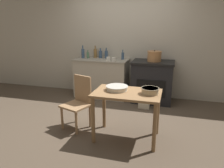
% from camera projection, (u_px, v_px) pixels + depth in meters
% --- Properties ---
extents(ground_plane, '(14.00, 14.00, 0.00)m').
position_uv_depth(ground_plane, '(107.00, 120.00, 4.03)').
color(ground_plane, brown).
extents(wall_back, '(8.00, 0.07, 2.55)m').
position_uv_depth(wall_back, '(126.00, 42.00, 5.15)').
color(wall_back, beige).
rests_on(wall_back, ground_plane).
extents(counter_cabinet, '(1.25, 0.62, 0.90)m').
position_uv_depth(counter_cabinet, '(102.00, 78.00, 5.20)').
color(counter_cabinet, '#B2A893').
rests_on(counter_cabinet, ground_plane).
extents(stove, '(0.91, 0.67, 0.92)m').
position_uv_depth(stove, '(152.00, 81.00, 4.87)').
color(stove, black).
rests_on(stove, ground_plane).
extents(work_table, '(0.98, 0.62, 0.75)m').
position_uv_depth(work_table, '(127.00, 100.00, 3.23)').
color(work_table, '#997047').
rests_on(work_table, ground_plane).
extents(chair, '(0.51, 0.51, 0.88)m').
position_uv_depth(chair, '(79.00, 101.00, 3.65)').
color(chair, '#A87F56').
rests_on(chair, ground_plane).
extents(flour_sack, '(0.23, 0.16, 0.34)m').
position_uv_depth(flour_sack, '(144.00, 100.00, 4.54)').
color(flour_sack, beige).
rests_on(flour_sack, ground_plane).
extents(stock_pot, '(0.31, 0.31, 0.24)m').
position_uv_depth(stock_pot, '(154.00, 56.00, 4.69)').
color(stock_pot, '#B77A47').
rests_on(stock_pot, stove).
extents(mixing_bowl_large, '(0.34, 0.34, 0.07)m').
position_uv_depth(mixing_bowl_large, '(117.00, 88.00, 3.28)').
color(mixing_bowl_large, silver).
rests_on(mixing_bowl_large, work_table).
extents(mixing_bowl_small, '(0.26, 0.26, 0.09)m').
position_uv_depth(mixing_bowl_small, '(150.00, 90.00, 3.11)').
color(mixing_bowl_small, tan).
rests_on(mixing_bowl_small, work_table).
extents(bottle_far_left, '(0.08, 0.08, 0.29)m').
position_uv_depth(bottle_far_left, '(95.00, 53.00, 5.26)').
color(bottle_far_left, olive).
rests_on(bottle_far_left, counter_cabinet).
extents(bottle_left, '(0.08, 0.08, 0.23)m').
position_uv_depth(bottle_left, '(100.00, 54.00, 5.22)').
color(bottle_left, '#3D5675').
rests_on(bottle_left, counter_cabinet).
extents(bottle_mid_left, '(0.06, 0.06, 0.22)m').
position_uv_depth(bottle_mid_left, '(123.00, 56.00, 5.01)').
color(bottle_mid_left, '#3D5675').
rests_on(bottle_mid_left, counter_cabinet).
extents(bottle_center_left, '(0.07, 0.07, 0.30)m').
position_uv_depth(bottle_center_left, '(83.00, 53.00, 5.21)').
color(bottle_center_left, '#3D5675').
rests_on(bottle_center_left, counter_cabinet).
extents(bottle_center, '(0.06, 0.06, 0.19)m').
position_uv_depth(bottle_center, '(88.00, 55.00, 5.20)').
color(bottle_center, '#517F5B').
rests_on(bottle_center, counter_cabinet).
extents(bottle_center_right, '(0.08, 0.08, 0.25)m').
position_uv_depth(bottle_center_right, '(106.00, 54.00, 5.18)').
color(bottle_center_right, '#3D5675').
rests_on(bottle_center_right, counter_cabinet).
extents(cup_mid_right, '(0.09, 0.09, 0.08)m').
position_uv_depth(cup_mid_right, '(108.00, 59.00, 4.89)').
color(cup_mid_right, silver).
rests_on(cup_mid_right, counter_cabinet).
extents(cup_right, '(0.08, 0.08, 0.08)m').
position_uv_depth(cup_right, '(114.00, 59.00, 4.79)').
color(cup_right, silver).
rests_on(cup_right, counter_cabinet).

